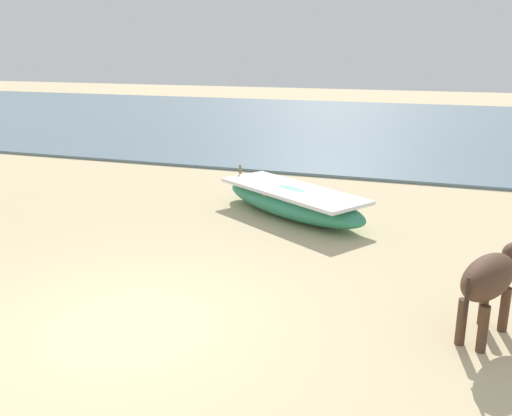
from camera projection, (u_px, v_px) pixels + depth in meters
The scene contains 4 objects.
ground at pixel (129, 329), 6.63m from camera, with size 80.00×80.00×0.00m, color #CCB789.
sea_water at pixel (364, 125), 23.56m from camera, with size 60.00×20.00×0.08m, color slate.
fishing_boat_2 at pixel (292, 201), 11.01m from camera, with size 3.73×2.94×0.76m.
cow_adult_dark at pixel (490, 279), 6.29m from camera, with size 0.89×1.47×0.99m.
Camera 1 is at (3.38, -5.15, 3.23)m, focal length 39.10 mm.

